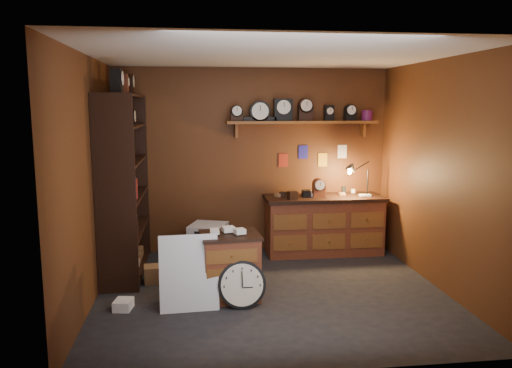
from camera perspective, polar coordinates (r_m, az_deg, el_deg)
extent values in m
plane|color=black|center=(5.97, 1.77, -12.25)|extent=(4.00, 4.00, 0.00)
cube|color=#552D14|center=(7.39, -0.37, 2.68)|extent=(4.00, 0.02, 2.70)
cube|color=#552D14|center=(3.88, 6.02, -3.11)|extent=(4.00, 0.02, 2.70)
cube|color=#552D14|center=(5.67, -18.57, 0.28)|extent=(0.02, 3.60, 2.70)
cube|color=#552D14|center=(6.26, 20.24, 0.98)|extent=(0.02, 3.60, 2.70)
cube|color=beige|center=(5.59, 1.90, 14.51)|extent=(4.00, 3.60, 0.02)
cube|color=brown|center=(7.32, 5.26, 7.06)|extent=(2.20, 0.30, 0.04)
cube|color=brown|center=(7.25, -2.27, 6.12)|extent=(0.04, 0.16, 0.20)
cube|color=brown|center=(7.65, 12.13, 6.08)|extent=(0.04, 0.16, 0.20)
cylinder|color=#B21419|center=(7.59, 12.58, 7.66)|extent=(0.16, 0.16, 0.15)
cube|color=maroon|center=(7.40, 0.80, 2.69)|extent=(0.14, 0.01, 0.20)
cube|color=navy|center=(7.44, 3.10, 3.63)|extent=(0.14, 0.01, 0.20)
cube|color=gold|center=(7.51, 5.34, 2.74)|extent=(0.14, 0.01, 0.20)
cube|color=silver|center=(7.57, 7.58, 3.66)|extent=(0.14, 0.01, 0.20)
cube|color=black|center=(6.64, -16.69, -0.15)|extent=(0.03, 1.60, 2.30)
cube|color=black|center=(5.85, -15.74, -1.31)|extent=(0.45, 0.03, 2.30)
cube|color=black|center=(7.38, -13.99, 0.84)|extent=(0.45, 0.03, 2.30)
cube|color=black|center=(6.87, -14.40, -9.22)|extent=(0.43, 1.54, 0.03)
cube|color=black|center=(6.73, -14.56, -5.17)|extent=(0.43, 1.54, 0.03)
cube|color=black|center=(6.64, -14.71, -1.39)|extent=(0.43, 1.54, 0.03)
cube|color=black|center=(6.57, -14.87, 2.47)|extent=(0.43, 1.54, 0.03)
cube|color=black|center=(6.54, -15.03, 6.39)|extent=(0.43, 1.54, 0.03)
cube|color=black|center=(6.53, -15.16, 9.72)|extent=(0.43, 1.54, 0.03)
cube|color=brown|center=(7.44, 7.70, -4.80)|extent=(1.67, 0.60, 0.80)
cube|color=black|center=(7.35, 7.77, -1.58)|extent=(1.73, 0.66, 0.05)
cube|color=brown|center=(7.15, 8.33, -5.37)|extent=(1.59, 0.02, 0.52)
cylinder|color=black|center=(7.48, 12.59, -1.25)|extent=(0.12, 0.12, 0.02)
cylinder|color=black|center=(7.45, 12.64, 0.19)|extent=(0.02, 0.02, 0.38)
cylinder|color=black|center=(7.35, 11.90, 1.98)|extent=(0.27, 0.09, 0.14)
cone|color=black|center=(7.29, 10.92, 1.63)|extent=(0.18, 0.14, 0.18)
cube|color=brown|center=(5.70, -2.96, -9.48)|extent=(0.65, 0.56, 0.71)
cube|color=black|center=(5.59, -2.99, -5.86)|extent=(0.70, 0.60, 0.03)
cube|color=brown|center=(5.45, -2.75, -10.34)|extent=(0.55, 0.06, 0.61)
cylinder|color=black|center=(5.47, -1.63, -11.42)|extent=(0.52, 0.17, 0.52)
cylinder|color=beige|center=(5.44, -1.60, -11.47)|extent=(0.46, 0.10, 0.45)
cube|color=black|center=(5.41, -1.59, -10.80)|extent=(0.01, 0.04, 0.17)
cube|color=black|center=(5.45, -0.98, -11.75)|extent=(0.12, 0.01, 0.01)
cube|color=silver|center=(5.55, -7.58, -13.99)|extent=(0.63, 0.20, 0.82)
cube|color=silver|center=(7.16, -5.47, -6.55)|extent=(0.61, 0.61, 0.50)
cube|color=black|center=(6.92, -5.40, -7.10)|extent=(0.39, 0.15, 0.40)
cube|color=#9A6D43|center=(6.51, -6.49, -9.71)|extent=(0.30, 0.26, 0.16)
cube|color=white|center=(5.66, -14.92, -13.18)|extent=(0.21, 0.24, 0.11)
cube|color=#9A6D43|center=(6.38, -11.41, -10.03)|extent=(0.30, 0.26, 0.21)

